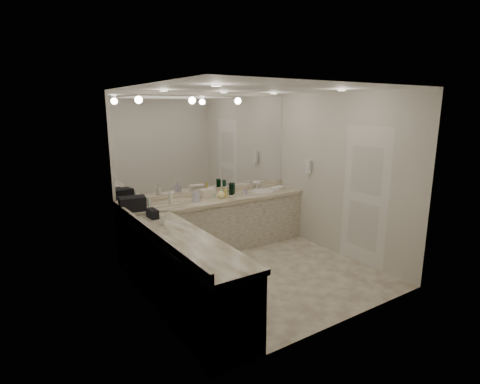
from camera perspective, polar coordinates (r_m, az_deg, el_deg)
floor at (r=5.54m, az=2.88°, el=-12.45°), size 3.20×3.20×0.00m
ceiling at (r=5.02m, az=3.22°, el=15.48°), size 3.20×3.20×0.00m
wall_back at (r=6.38m, az=-4.94°, el=3.14°), size 3.20×0.02×2.60m
wall_left at (r=4.40m, az=-14.05°, el=-1.57°), size 0.02×3.00×2.60m
wall_right at (r=6.19m, az=15.10°, el=2.46°), size 0.02×3.00×2.60m
vanity_back_base at (r=6.33m, az=-3.49°, el=-5.11°), size 3.20×0.60×0.84m
vanity_back_top at (r=6.20m, az=-3.50°, el=-1.17°), size 3.20×0.64×0.06m
vanity_left_base at (r=4.54m, az=-8.49°, el=-12.71°), size 0.60×2.40×0.84m
vanity_left_top at (r=4.37m, az=-8.56°, el=-7.34°), size 0.64×2.42×0.06m
backsplash_back at (r=6.43m, az=-4.79°, el=0.04°), size 3.20×0.04×0.10m
backsplash_left at (r=4.50m, az=-13.57°, el=-5.86°), size 0.04×3.00×0.10m
mirror_back at (r=6.31m, az=-4.97°, el=7.39°), size 3.12×0.01×1.55m
mirror_left at (r=4.31m, az=-14.24°, el=4.58°), size 0.01×2.92×1.55m
sink at (r=6.71m, az=3.52°, el=0.12°), size 0.44×0.44×0.03m
faucet at (r=6.86m, az=2.48°, el=1.05°), size 0.24×0.16×0.14m
wall_phone at (r=6.63m, az=10.37°, el=3.79°), size 0.06×0.10×0.24m
door at (r=5.92m, az=18.47°, el=-0.70°), size 0.02×0.82×2.10m
black_toiletry_bag at (r=5.61m, az=-16.08°, el=-1.71°), size 0.40×0.29×0.21m
black_bag_spill at (r=5.19m, az=-13.18°, el=-3.21°), size 0.11×0.23×0.12m
cream_cosmetic_case at (r=6.21m, az=-5.04°, el=-0.21°), size 0.27×0.18×0.15m
hand_towel at (r=6.90m, az=5.84°, el=0.64°), size 0.27×0.21×0.04m
lotion_left at (r=4.86m, az=-11.69°, el=-4.25°), size 0.05×0.05×0.12m
soap_bottle_a at (r=5.87m, az=-10.58°, el=-0.73°), size 0.10×0.10×0.22m
soap_bottle_b at (r=5.94m, az=-6.75°, el=-0.51°), size 0.10×0.10×0.21m
soap_bottle_c at (r=6.16m, az=-2.91°, el=-0.17°), size 0.15×0.15×0.17m
green_bottle_0 at (r=6.50m, az=-1.05°, el=0.60°), size 0.07×0.07×0.18m
green_bottle_1 at (r=6.39m, az=-1.38°, el=0.50°), size 0.07×0.07×0.21m
green_bottle_2 at (r=6.40m, az=-1.19°, el=0.41°), size 0.06×0.06×0.18m
amenity_bottle_0 at (r=6.22m, az=-2.19°, el=-0.14°), size 0.04×0.04×0.15m
amenity_bottle_1 at (r=6.21m, az=-3.91°, el=-0.57°), size 0.04×0.04×0.06m
amenity_bottle_2 at (r=5.81m, az=-14.53°, el=-1.85°), size 0.06×0.06×0.07m
amenity_bottle_3 at (r=5.68m, az=-13.73°, el=-1.72°), size 0.04×0.04×0.15m
amenity_bottle_4 at (r=6.47m, az=0.82°, el=0.07°), size 0.05×0.05×0.08m
amenity_bottle_5 at (r=6.46m, az=0.68°, el=-0.01°), size 0.05×0.05×0.07m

